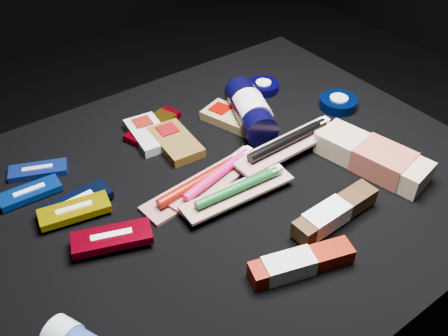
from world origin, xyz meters
TOP-DOWN VIEW (x-y plane):
  - ground at (0.00, 0.00)m, footprint 3.00×3.00m
  - cloth_table at (0.00, 0.00)m, footprint 0.98×0.78m
  - luna_bar_0 at (-0.26, 0.22)m, footprint 0.11×0.08m
  - luna_bar_1 at (-0.29, 0.17)m, footprint 0.11×0.05m
  - luna_bar_2 at (-0.24, 0.09)m, footprint 0.12×0.05m
  - luna_bar_3 at (-0.25, 0.07)m, footprint 0.12×0.07m
  - luna_bar_4 at (-0.23, -0.02)m, footprint 0.13×0.09m
  - clif_bar_0 at (-0.01, 0.15)m, footprint 0.08×0.13m
  - clif_bar_1 at (-0.04, 0.20)m, footprint 0.08×0.13m
  - clif_bar_2 at (0.13, 0.15)m, footprint 0.10×0.14m
  - power_bar at (-0.01, 0.22)m, footprint 0.14×0.08m
  - lotion_bottle at (0.16, 0.11)m, footprint 0.12×0.22m
  - cream_tin_upper at (0.27, 0.20)m, footprint 0.07×0.07m
  - cream_tin_lower at (0.36, 0.05)m, footprint 0.08×0.08m
  - bodywash_bottle at (0.26, -0.13)m, footprint 0.11×0.23m
  - toothbrush_pack_0 at (-0.03, 0.01)m, footprint 0.24×0.08m
  - toothbrush_pack_1 at (-0.00, 0.00)m, footprint 0.22×0.10m
  - toothbrush_pack_2 at (-0.00, -0.06)m, footprint 0.21×0.06m
  - toothbrush_pack_3 at (0.15, -0.01)m, footprint 0.24×0.06m
  - toothpaste_carton_red at (-0.03, -0.23)m, footprint 0.17×0.08m
  - toothpaste_carton_green at (0.09, -0.19)m, footprint 0.17×0.04m

SIDE VIEW (x-z plane):
  - ground at x=0.00m, z-range 0.00..0.00m
  - cloth_table at x=0.00m, z-range 0.00..0.40m
  - luna_bar_0 at x=-0.26m, z-range 0.40..0.41m
  - power_bar at x=-0.01m, z-range 0.40..0.42m
  - luna_bar_1 at x=-0.29m, z-range 0.40..0.42m
  - clif_bar_1 at x=-0.04m, z-range 0.40..0.42m
  - toothbrush_pack_0 at x=-0.03m, z-range 0.40..0.42m
  - cream_tin_upper at x=0.27m, z-range 0.40..0.42m
  - clif_bar_2 at x=0.13m, z-range 0.40..0.42m
  - clif_bar_0 at x=-0.01m, z-range 0.40..0.42m
  - cream_tin_lower at x=0.36m, z-range 0.40..0.42m
  - luna_bar_2 at x=-0.24m, z-range 0.40..0.42m
  - luna_bar_3 at x=-0.25m, z-range 0.41..0.42m
  - toothpaste_carton_red at x=-0.03m, z-range 0.40..0.43m
  - toothbrush_pack_1 at x=0.00m, z-range 0.40..0.43m
  - luna_bar_4 at x=-0.23m, z-range 0.41..0.43m
  - toothpaste_carton_green at x=0.09m, z-range 0.41..0.44m
  - bodywash_bottle at x=0.26m, z-range 0.40..0.45m
  - toothbrush_pack_2 at x=0.00m, z-range 0.41..0.43m
  - toothbrush_pack_3 at x=0.15m, z-range 0.42..0.44m
  - lotion_bottle at x=0.16m, z-range 0.40..0.47m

